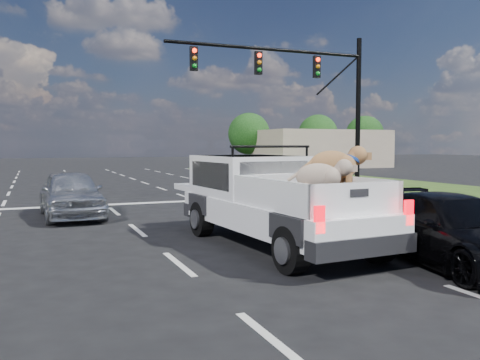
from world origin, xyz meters
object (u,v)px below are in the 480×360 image
object	(u,v)px
traffic_signal	(312,87)
pickup_truck	(274,198)
black_coupe	(453,230)
silver_sedan	(71,194)

from	to	relation	value
traffic_signal	pickup_truck	distance (m)	12.18
traffic_signal	black_coupe	distance (m)	13.81
pickup_truck	black_coupe	bearing A→B (deg)	-56.16
pickup_truck	black_coupe	world-z (taller)	pickup_truck
pickup_truck	silver_sedan	bearing A→B (deg)	117.18
pickup_truck	silver_sedan	distance (m)	7.32
pickup_truck	black_coupe	distance (m)	3.67
pickup_truck	black_coupe	size ratio (longest dim) A/B	1.35
pickup_truck	traffic_signal	bearing A→B (deg)	51.56
traffic_signal	pickup_truck	world-z (taller)	traffic_signal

